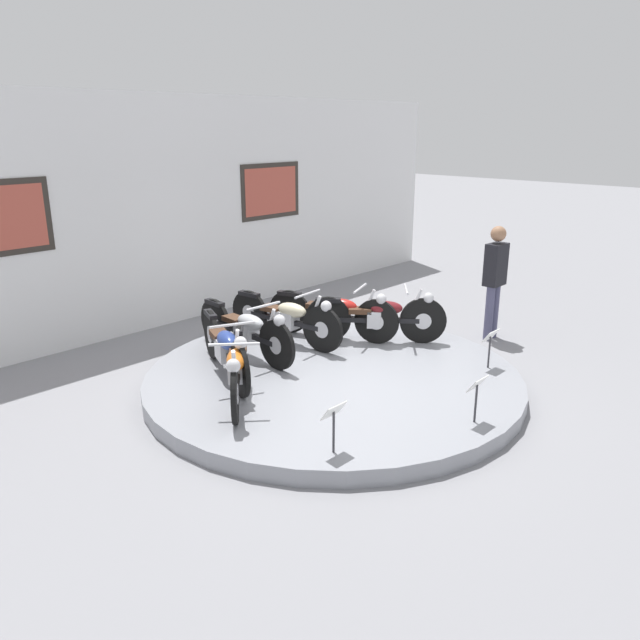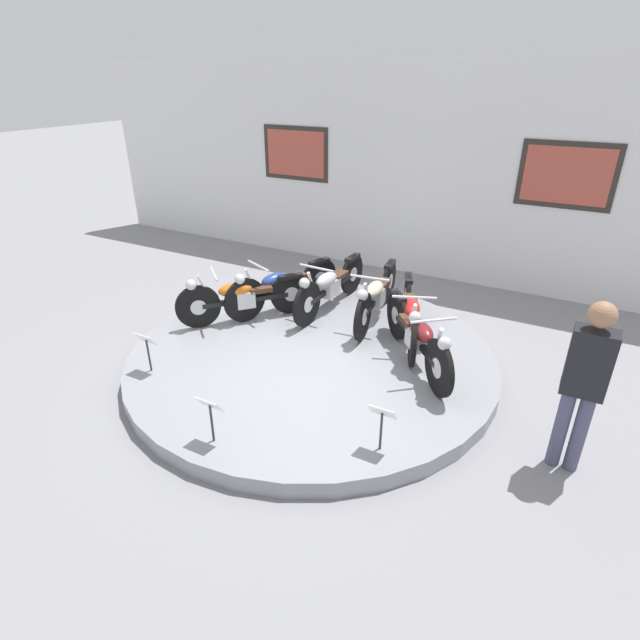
# 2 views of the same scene
# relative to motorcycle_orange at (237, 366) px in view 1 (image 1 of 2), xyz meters

# --- Properties ---
(ground_plane) EXTENTS (60.00, 60.00, 0.00)m
(ground_plane) POSITION_rel_motorcycle_orange_xyz_m (1.29, -0.30, -0.57)
(ground_plane) COLOR gray
(display_platform) EXTENTS (4.71, 4.71, 0.19)m
(display_platform) POSITION_rel_motorcycle_orange_xyz_m (1.29, -0.30, -0.48)
(display_platform) COLOR gray
(display_platform) RESTS_ON ground_plane
(back_wall) EXTENTS (14.00, 0.22, 3.65)m
(back_wall) POSITION_rel_motorcycle_orange_xyz_m (1.29, 3.53, 1.26)
(back_wall) COLOR white
(back_wall) RESTS_ON ground_plane
(motorcycle_orange) EXTENTS (1.36, 1.51, 0.79)m
(motorcycle_orange) POSITION_rel_motorcycle_orange_xyz_m (0.00, 0.00, 0.00)
(motorcycle_orange) COLOR black
(motorcycle_orange) RESTS_ON display_platform
(motorcycle_blue) EXTENTS (0.85, 1.86, 0.80)m
(motorcycle_blue) POSITION_rel_motorcycle_orange_xyz_m (0.29, 0.58, 0.01)
(motorcycle_blue) COLOR black
(motorcycle_blue) RESTS_ON display_platform
(motorcycle_silver) EXTENTS (0.54, 2.00, 0.80)m
(motorcycle_silver) POSITION_rel_motorcycle_orange_xyz_m (0.92, 0.93, 0.01)
(motorcycle_silver) COLOR black
(motorcycle_silver) RESTS_ON display_platform
(motorcycle_cream) EXTENTS (0.54, 2.00, 0.80)m
(motorcycle_cream) POSITION_rel_motorcycle_orange_xyz_m (1.67, 0.93, 0.01)
(motorcycle_cream) COLOR black
(motorcycle_cream) RESTS_ON display_platform
(motorcycle_red) EXTENTS (0.81, 1.88, 0.80)m
(motorcycle_red) POSITION_rel_motorcycle_orange_xyz_m (2.29, 0.58, 0.01)
(motorcycle_red) COLOR black
(motorcycle_red) RESTS_ON display_platform
(motorcycle_maroon) EXTENTS (1.33, 1.58, 0.81)m
(motorcycle_maroon) POSITION_rel_motorcycle_orange_xyz_m (2.58, 0.00, 0.01)
(motorcycle_maroon) COLOR black
(motorcycle_maroon) RESTS_ON display_platform
(info_placard_front_left) EXTENTS (0.26, 0.11, 0.51)m
(info_placard_front_left) POSITION_rel_motorcycle_orange_xyz_m (-0.19, -1.65, -0.01)
(info_placard_front_left) COLOR #333338
(info_placard_front_left) RESTS_ON display_platform
(info_placard_front_centre) EXTENTS (0.26, 0.11, 0.51)m
(info_placard_front_centre) POSITION_rel_motorcycle_orange_xyz_m (1.29, -2.31, -0.01)
(info_placard_front_centre) COLOR #333338
(info_placard_front_centre) RESTS_ON display_platform
(info_placard_front_right) EXTENTS (0.26, 0.11, 0.51)m
(info_placard_front_right) POSITION_rel_motorcycle_orange_xyz_m (2.78, -1.65, -0.01)
(info_placard_front_right) COLOR #333338
(info_placard_front_right) RESTS_ON display_platform
(visitor_standing) EXTENTS (0.36, 0.23, 1.75)m
(visitor_standing) POSITION_rel_motorcycle_orange_xyz_m (4.35, -0.83, 0.43)
(visitor_standing) COLOR #4C4C6B
(visitor_standing) RESTS_ON ground_plane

